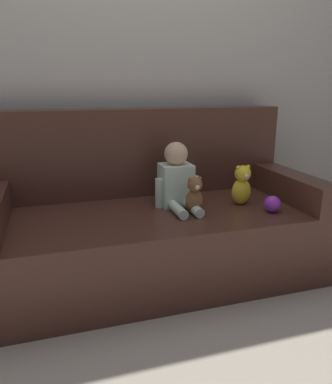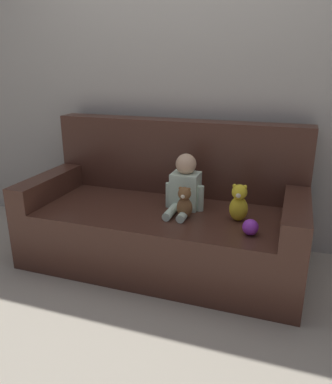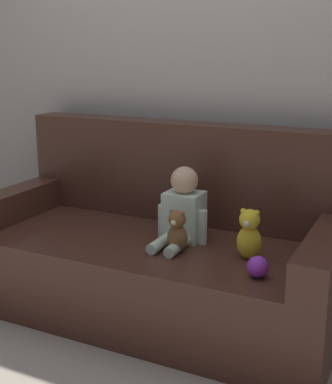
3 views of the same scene
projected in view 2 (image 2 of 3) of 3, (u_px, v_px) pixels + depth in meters
name	position (u px, v px, depth m)	size (l,w,h in m)	color
ground_plane	(163.00, 261.00, 2.75)	(12.00, 12.00, 0.00)	#B7AD99
wall_back	(186.00, 74.00, 2.80)	(8.00, 0.05, 2.60)	#ADA89E
couch	(166.00, 216.00, 2.71)	(1.92, 0.89, 0.98)	#47281E
person_baby	(185.00, 187.00, 2.54)	(0.27, 0.36, 0.38)	silver
teddy_bear_brown	(185.00, 203.00, 2.40)	(0.10, 0.10, 0.21)	brown
plush_toy_side	(239.00, 203.00, 2.35)	(0.12, 0.11, 0.24)	yellow
toy_ball	(250.00, 227.00, 2.18)	(0.10, 0.10, 0.10)	purple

